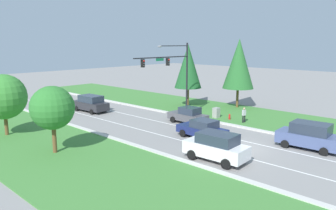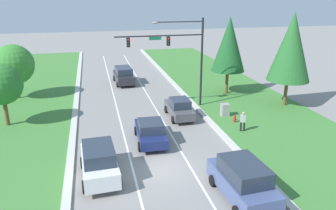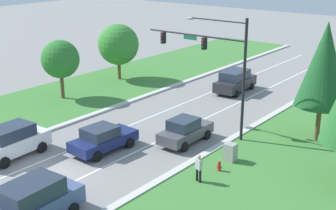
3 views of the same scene
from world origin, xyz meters
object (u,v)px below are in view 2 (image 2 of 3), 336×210
Objects in this scene: charcoal_suv at (124,75)px; oak_near_left_tree at (14,65)px; graphite_sedan at (179,108)px; conifer_far_right_tree at (291,47)px; fire_hydrant at (235,119)px; conifer_near_right_tree at (229,44)px; navy_sedan at (151,131)px; slate_blue_suv at (243,180)px; traffic_signal_mast at (178,50)px; utility_cabinet at (225,110)px; pedestrian at (243,121)px; oak_far_left_tree at (1,84)px; white_suv at (99,161)px.

oak_near_left_tree is (-11.38, -3.53, 2.58)m from charcoal_suv.
graphite_sedan is 0.49× the size of conifer_far_right_tree.
charcoal_suv reaches higher than fire_hydrant.
fire_hydrant is 0.09× the size of conifer_near_right_tree.
navy_sedan is 8.72m from slate_blue_suv.
oak_near_left_tree reaches higher than fire_hydrant.
traffic_signal_mast is 9.36m from navy_sedan.
utility_cabinet is at bearing -63.39° from charcoal_suv.
graphite_sedan is 0.77× the size of oak_near_left_tree.
oak_near_left_tree is 27.23m from conifer_far_right_tree.
pedestrian is 0.32× the size of oak_far_left_tree.
navy_sedan is 15.23m from conifer_near_right_tree.
slate_blue_suv is at bearing -30.44° from white_suv.
pedestrian is at bearing -63.20° from traffic_signal_mast.
utility_cabinet is (4.00, -0.76, -0.26)m from graphite_sedan.
conifer_near_right_tree is (2.92, 6.61, 4.77)m from utility_cabinet.
charcoal_suv is at bearing 17.25° from oak_near_left_tree.
utility_cabinet is (7.57, -13.44, -0.42)m from charcoal_suv.
pedestrian is 9.71m from conifer_far_right_tree.
navy_sedan is 7.42m from pedestrian.
white_suv is at bearing -152.74° from conifer_far_right_tree.
charcoal_suv is at bearing 146.90° from conifer_near_right_tree.
pedestrian is at bearing 4.04° from navy_sedan.
slate_blue_suv reaches higher than fire_hydrant.
navy_sedan is 0.89× the size of oak_far_left_tree.
conifer_far_right_tree reaches higher than utility_cabinet.
conifer_near_right_tree is 1.46× the size of oak_near_left_tree.
pedestrian is 2.41× the size of fire_hydrant.
traffic_signal_mast reaches higher than slate_blue_suv.
charcoal_suv is 1.04× the size of slate_blue_suv.
conifer_near_right_tree is (14.13, 14.42, 4.31)m from white_suv.
navy_sedan is at bearing 44.35° from white_suv.
graphite_sedan is 0.83× the size of oak_far_left_tree.
navy_sedan is 0.52× the size of conifer_far_right_tree.
conifer_far_right_tree is (3.95, -5.11, 0.36)m from conifer_near_right_tree.
fire_hydrant is (7.80, -15.06, -0.68)m from charcoal_suv.
fire_hydrant is (7.60, 2.06, -0.50)m from navy_sedan.
oak_near_left_tree reaches higher than graphite_sedan.
graphite_sedan is 3.60× the size of utility_cabinet.
conifer_far_right_tree reaches higher than traffic_signal_mast.
navy_sedan is 1.08× the size of graphite_sedan.
navy_sedan is 12.72m from oak_far_left_tree.
traffic_signal_mast reaches higher than graphite_sedan.
graphite_sedan is 17.74m from oak_near_left_tree.
charcoal_suv is 4.20× the size of utility_cabinet.
slate_blue_suv is at bearing -108.33° from utility_cabinet.
conifer_far_right_tree reaches higher than navy_sedan.
charcoal_suv is 2.98× the size of pedestrian.
conifer_near_right_tree is at bearing 40.17° from graphite_sedan.
conifer_far_right_tree is 25.33m from oak_far_left_tree.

